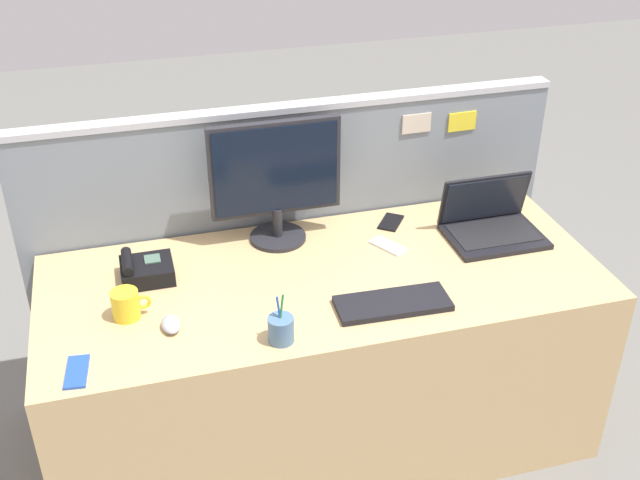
{
  "coord_description": "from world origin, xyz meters",
  "views": [
    {
      "loc": [
        -0.63,
        -2.22,
        2.29
      ],
      "look_at": [
        0.0,
        0.05,
        0.88
      ],
      "focal_mm": 43.94,
      "sensor_mm": 36.0,
      "label": 1
    }
  ],
  "objects_px": {
    "keyboard_main": "(393,303)",
    "coffee_mug": "(126,305)",
    "desktop_monitor": "(276,176)",
    "cell_phone_blue_case": "(77,372)",
    "computer_mouse_right_hand": "(171,324)",
    "laptop": "(491,222)",
    "cell_phone_white_slab": "(388,246)",
    "cell_phone_black_slab": "(391,222)",
    "pen_cup": "(281,329)",
    "desk_phone": "(146,270)"
  },
  "relations": [
    {
      "from": "cell_phone_black_slab",
      "to": "coffee_mug",
      "type": "distance_m",
      "value": 1.1
    },
    {
      "from": "laptop",
      "to": "desk_phone",
      "type": "distance_m",
      "value": 1.3
    },
    {
      "from": "laptop",
      "to": "desk_phone",
      "type": "bearing_deg",
      "value": 178.43
    },
    {
      "from": "laptop",
      "to": "cell_phone_white_slab",
      "type": "height_order",
      "value": "laptop"
    },
    {
      "from": "cell_phone_white_slab",
      "to": "coffee_mug",
      "type": "distance_m",
      "value": 0.99
    },
    {
      "from": "coffee_mug",
      "to": "desktop_monitor",
      "type": "bearing_deg",
      "value": 31.84
    },
    {
      "from": "pen_cup",
      "to": "cell_phone_white_slab",
      "type": "distance_m",
      "value": 0.68
    },
    {
      "from": "laptop",
      "to": "computer_mouse_right_hand",
      "type": "xyz_separation_m",
      "value": [
        -1.25,
        -0.28,
        -0.03
      ]
    },
    {
      "from": "computer_mouse_right_hand",
      "to": "cell_phone_white_slab",
      "type": "bearing_deg",
      "value": 16.31
    },
    {
      "from": "pen_cup",
      "to": "keyboard_main",
      "type": "bearing_deg",
      "value": 11.33
    },
    {
      "from": "desktop_monitor",
      "to": "cell_phone_white_slab",
      "type": "relative_size",
      "value": 3.45
    },
    {
      "from": "laptop",
      "to": "coffee_mug",
      "type": "bearing_deg",
      "value": -172.69
    },
    {
      "from": "desktop_monitor",
      "to": "desk_phone",
      "type": "distance_m",
      "value": 0.58
    },
    {
      "from": "desk_phone",
      "to": "cell_phone_blue_case",
      "type": "relative_size",
      "value": 1.23
    },
    {
      "from": "desktop_monitor",
      "to": "coffee_mug",
      "type": "distance_m",
      "value": 0.72
    },
    {
      "from": "computer_mouse_right_hand",
      "to": "coffee_mug",
      "type": "xyz_separation_m",
      "value": [
        -0.13,
        0.1,
        0.03
      ]
    },
    {
      "from": "keyboard_main",
      "to": "cell_phone_black_slab",
      "type": "bearing_deg",
      "value": 72.93
    },
    {
      "from": "laptop",
      "to": "coffee_mug",
      "type": "relative_size",
      "value": 2.79
    },
    {
      "from": "coffee_mug",
      "to": "laptop",
      "type": "bearing_deg",
      "value": 7.31
    },
    {
      "from": "keyboard_main",
      "to": "pen_cup",
      "type": "distance_m",
      "value": 0.41
    },
    {
      "from": "cell_phone_blue_case",
      "to": "coffee_mug",
      "type": "height_order",
      "value": "coffee_mug"
    },
    {
      "from": "desktop_monitor",
      "to": "computer_mouse_right_hand",
      "type": "xyz_separation_m",
      "value": [
        -0.45,
        -0.46,
        -0.25
      ]
    },
    {
      "from": "computer_mouse_right_hand",
      "to": "coffee_mug",
      "type": "distance_m",
      "value": 0.17
    },
    {
      "from": "pen_cup",
      "to": "cell_phone_white_slab",
      "type": "xyz_separation_m",
      "value": [
        0.51,
        0.44,
        -0.04
      ]
    },
    {
      "from": "desktop_monitor",
      "to": "coffee_mug",
      "type": "xyz_separation_m",
      "value": [
        -0.58,
        -0.36,
        -0.21
      ]
    },
    {
      "from": "desk_phone",
      "to": "cell_phone_white_slab",
      "type": "height_order",
      "value": "desk_phone"
    },
    {
      "from": "desk_phone",
      "to": "keyboard_main",
      "type": "bearing_deg",
      "value": -26.46
    },
    {
      "from": "laptop",
      "to": "keyboard_main",
      "type": "height_order",
      "value": "laptop"
    },
    {
      "from": "computer_mouse_right_hand",
      "to": "cell_phone_blue_case",
      "type": "relative_size",
      "value": 0.68
    },
    {
      "from": "keyboard_main",
      "to": "cell_phone_white_slab",
      "type": "xyz_separation_m",
      "value": [
        0.11,
        0.36,
        -0.01
      ]
    },
    {
      "from": "laptop",
      "to": "pen_cup",
      "type": "height_order",
      "value": "laptop"
    },
    {
      "from": "cell_phone_black_slab",
      "to": "cell_phone_white_slab",
      "type": "bearing_deg",
      "value": -76.77
    },
    {
      "from": "cell_phone_black_slab",
      "to": "cell_phone_blue_case",
      "type": "xyz_separation_m",
      "value": [
        -1.21,
        -0.6,
        0.0
      ]
    },
    {
      "from": "cell_phone_black_slab",
      "to": "cell_phone_white_slab",
      "type": "height_order",
      "value": "same"
    },
    {
      "from": "laptop",
      "to": "cell_phone_blue_case",
      "type": "relative_size",
      "value": 2.43
    },
    {
      "from": "desk_phone",
      "to": "keyboard_main",
      "type": "relative_size",
      "value": 0.47
    },
    {
      "from": "computer_mouse_right_hand",
      "to": "cell_phone_black_slab",
      "type": "distance_m",
      "value": 1.02
    },
    {
      "from": "cell_phone_black_slab",
      "to": "computer_mouse_right_hand",
      "type": "bearing_deg",
      "value": -117.12
    },
    {
      "from": "desk_phone",
      "to": "cell_phone_white_slab",
      "type": "relative_size",
      "value": 1.28
    },
    {
      "from": "keyboard_main",
      "to": "coffee_mug",
      "type": "distance_m",
      "value": 0.88
    },
    {
      "from": "computer_mouse_right_hand",
      "to": "pen_cup",
      "type": "distance_m",
      "value": 0.36
    },
    {
      "from": "cell_phone_white_slab",
      "to": "desk_phone",
      "type": "bearing_deg",
      "value": 148.54
    },
    {
      "from": "cell_phone_white_slab",
      "to": "coffee_mug",
      "type": "height_order",
      "value": "coffee_mug"
    },
    {
      "from": "cell_phone_blue_case",
      "to": "desktop_monitor",
      "type": "bearing_deg",
      "value": 45.2
    },
    {
      "from": "laptop",
      "to": "cell_phone_black_slab",
      "type": "xyz_separation_m",
      "value": [
        -0.34,
        0.18,
        -0.05
      ]
    },
    {
      "from": "desk_phone",
      "to": "pen_cup",
      "type": "height_order",
      "value": "pen_cup"
    },
    {
      "from": "keyboard_main",
      "to": "cell_phone_blue_case",
      "type": "bearing_deg",
      "value": -173.92
    },
    {
      "from": "desktop_monitor",
      "to": "laptop",
      "type": "xyz_separation_m",
      "value": [
        0.8,
        -0.19,
        -0.21
      ]
    },
    {
      "from": "desktop_monitor",
      "to": "coffee_mug",
      "type": "relative_size",
      "value": 3.8
    },
    {
      "from": "laptop",
      "to": "cell_phone_black_slab",
      "type": "height_order",
      "value": "laptop"
    }
  ]
}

